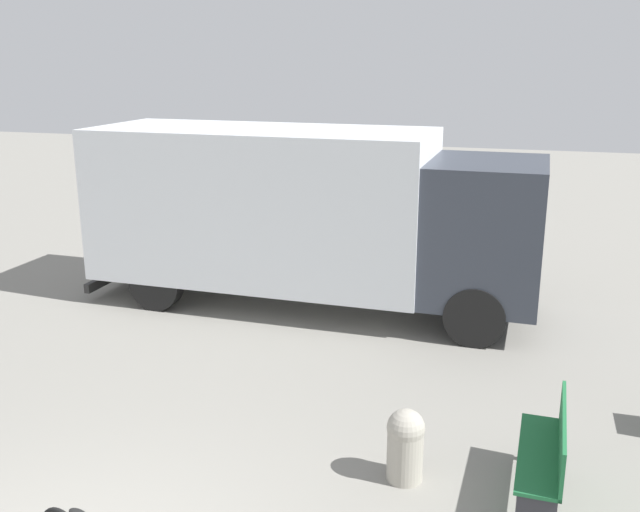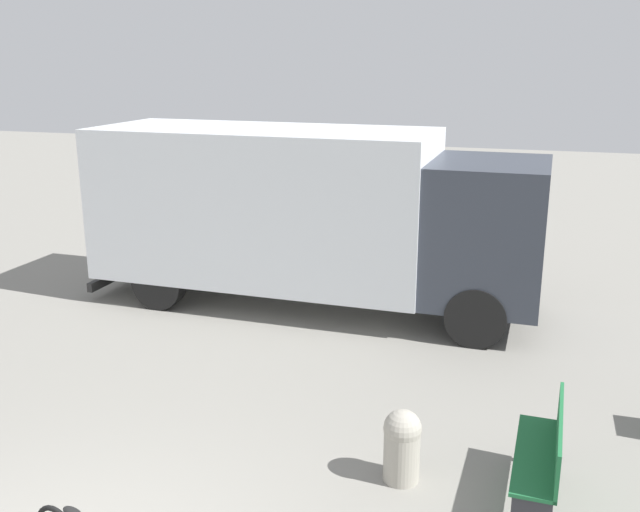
# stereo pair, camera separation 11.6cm
# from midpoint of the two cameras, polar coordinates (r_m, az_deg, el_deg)

# --- Properties ---
(delivery_truck) EXTENTS (7.53, 2.40, 2.97)m
(delivery_truck) POSITION_cam_midpoint_polar(r_m,az_deg,el_deg) (11.89, -1.48, 3.69)
(delivery_truck) COLOR silver
(delivery_truck) RESTS_ON ground
(park_bench) EXTENTS (0.45, 1.49, 0.95)m
(park_bench) POSITION_cam_midpoint_polar(r_m,az_deg,el_deg) (7.26, 17.32, -14.87)
(park_bench) COLOR #1E6638
(park_bench) RESTS_ON ground
(bollard_near_bench) EXTENTS (0.38, 0.38, 0.76)m
(bollard_near_bench) POSITION_cam_midpoint_polar(r_m,az_deg,el_deg) (7.38, 6.38, -14.63)
(bollard_near_bench) COLOR #9E998C
(bollard_near_bench) RESTS_ON ground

